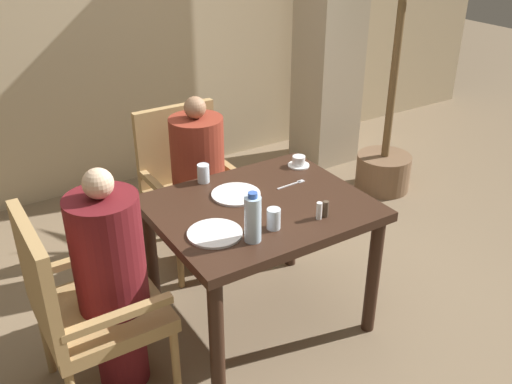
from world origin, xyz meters
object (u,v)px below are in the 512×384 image
Objects in this scene: diner_in_far_chair at (199,182)px; water_bottle at (253,219)px; chair_far_side at (189,180)px; glass_tall_near at (203,173)px; diner_in_left_chair at (112,280)px; plate_main_left at (215,233)px; teacup_with_saucer at (299,162)px; plate_main_right at (236,194)px; glass_tall_mid at (274,219)px; potted_palm at (390,101)px; chair_left_side at (81,303)px.

diner_in_far_chair reaches higher than water_bottle.
chair_far_side is 0.87× the size of diner_in_far_chair.
glass_tall_near is (0.08, 0.64, -0.06)m from water_bottle.
diner_in_left_chair is 4.48× the size of plate_main_left.
teacup_with_saucer is (1.22, 0.27, 0.18)m from diner_in_left_chair.
plate_main_right is at bearing -73.27° from glass_tall_near.
diner_in_left_chair is at bearing -168.69° from plate_main_right.
glass_tall_mid is at bearing -94.55° from diner_in_far_chair.
diner_in_far_chair is 11.03× the size of glass_tall_mid.
potted_palm is 20.52× the size of glass_tall_mid.
potted_palm reaches higher than diner_in_left_chair.
chair_left_side is 1.42m from teacup_with_saucer.
potted_palm reaches higher than glass_tall_near.
diner_in_left_chair reaches higher than plate_main_right.
glass_tall_near is 0.61m from glass_tall_mid.
diner_in_left_chair is at bearing 164.20° from plate_main_left.
diner_in_far_chair is 4.61× the size of water_bottle.
diner_in_far_chair is (-0.00, -0.15, 0.05)m from chair_far_side.
plate_main_left is at bearing -154.34° from potted_palm.
potted_palm is (2.51, 0.85, 0.15)m from diner_in_left_chair.
chair_far_side reaches higher than teacup_with_saucer.
glass_tall_mid is at bearing 15.16° from water_bottle.
plate_main_right is (-0.06, -0.70, 0.23)m from chair_far_side.
diner_in_left_chair is 2.65m from potted_palm.
plate_main_right is at bearing -95.91° from diner_in_far_chair.
chair_left_side is 0.93m from plate_main_right.
plate_main_right is (-0.06, -0.55, 0.18)m from diner_in_far_chair.
glass_tall_near is at bearing 82.46° from water_bottle.
chair_left_side is at bearing -170.55° from plate_main_right.
teacup_with_saucer is (0.43, -0.43, 0.20)m from diner_in_far_chair.
diner_in_left_chair is 1.18× the size of chair_far_side.
plate_main_right is (0.28, 0.28, 0.00)m from plate_main_left.
diner_in_left_chair is at bearing -150.65° from glass_tall_near.
glass_tall_near is (0.21, 0.51, 0.04)m from plate_main_left.
teacup_with_saucer is (1.37, 0.27, 0.25)m from chair_left_side.
water_bottle reaches higher than plate_main_right.
plate_main_left is 2.53× the size of glass_tall_near.
glass_tall_near is at bearing -104.96° from chair_far_side.
plate_main_left and plate_main_right have the same top height.
chair_left_side is 0.94m from glass_tall_mid.
plate_main_left is at bearing -111.88° from diner_in_far_chair.
water_bottle is 0.15m from glass_tall_mid.
diner_in_left_chair is 9.23× the size of teacup_with_saucer.
potted_palm is 8.13× the size of plate_main_right.
glass_tall_near is at bearing 168.92° from teacup_with_saucer.
potted_palm is at bearing 18.77° from diner_in_left_chair.
chair_far_side reaches higher than plate_main_left.
chair_left_side is 9.59× the size of glass_tall_mid.
diner_in_far_chair is (0.79, 0.70, -0.01)m from diner_in_left_chair.
plate_main_left is at bearing -108.80° from chair_far_side.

